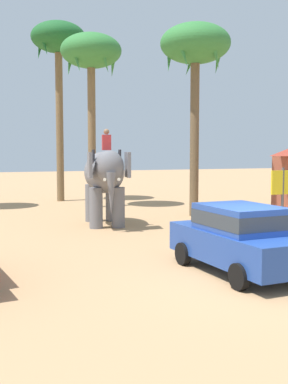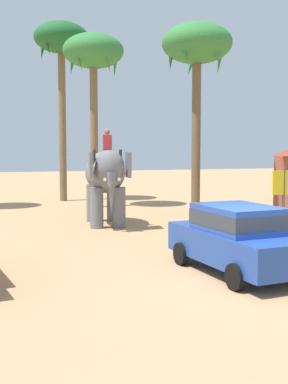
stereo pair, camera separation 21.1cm
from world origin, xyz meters
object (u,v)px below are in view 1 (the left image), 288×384
(palm_tree_left_of_road, at_px, (58,45))
(signboard_yellow, at_px, (283,187))
(elephant_with_mahout, at_px, (105,177))
(palm_tree_behind_elephant, at_px, (195,50))
(car_sedan_foreground, at_px, (239,236))
(palm_tree_far_back, at_px, (91,57))

(palm_tree_left_of_road, bearing_deg, signboard_yellow, -66.94)
(palm_tree_left_of_road, distance_m, signboard_yellow, 16.73)
(elephant_with_mahout, distance_m, palm_tree_behind_elephant, 7.42)
(signboard_yellow, bearing_deg, car_sedan_foreground, -135.11)
(signboard_yellow, bearing_deg, palm_tree_far_back, 115.83)
(palm_tree_far_back, xyz_separation_m, signboard_yellow, (4.83, -9.98, -6.25))
(palm_tree_behind_elephant, bearing_deg, elephant_with_mahout, -164.05)
(elephant_with_mahout, relative_size, palm_tree_behind_elephant, 0.45)
(palm_tree_behind_elephant, relative_size, signboard_yellow, 3.66)
(elephant_with_mahout, relative_size, palm_tree_far_back, 0.44)
(elephant_with_mahout, bearing_deg, signboard_yellow, -32.08)
(elephant_with_mahout, distance_m, palm_tree_left_of_road, 12.39)
(palm_tree_behind_elephant, xyz_separation_m, signboard_yellow, (1.22, -5.02, -5.92))
(car_sedan_foreground, xyz_separation_m, palm_tree_far_back, (0.01, 14.80, 7.01))
(elephant_with_mahout, height_order, palm_tree_far_back, palm_tree_far_back)
(palm_tree_left_of_road, distance_m, palm_tree_far_back, 4.11)
(car_sedan_foreground, height_order, palm_tree_left_of_road, palm_tree_left_of_road)
(palm_tree_far_back, bearing_deg, car_sedan_foreground, -90.04)
(car_sedan_foreground, distance_m, palm_tree_far_back, 16.38)
(palm_tree_behind_elephant, bearing_deg, signboard_yellow, -76.38)
(palm_tree_behind_elephant, distance_m, signboard_yellow, 7.86)
(car_sedan_foreground, bearing_deg, elephant_with_mahout, 97.01)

